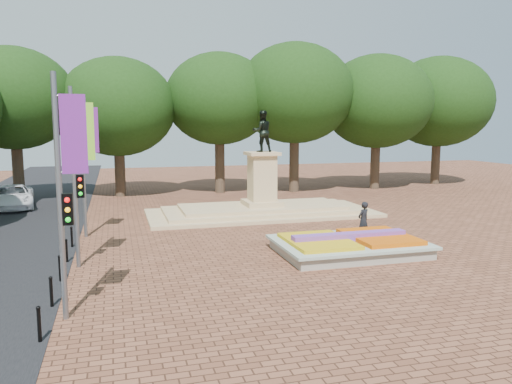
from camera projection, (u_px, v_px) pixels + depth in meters
The scene contains 8 objects.
ground at pixel (310, 244), 23.36m from camera, with size 90.00×90.00×0.00m, color brown.
flower_bed at pixel (350, 245), 21.68m from camera, with size 6.30×4.30×0.91m.
monument at pixel (262, 201), 30.86m from camera, with size 14.00×6.00×6.40m.
tree_row_back at pixel (255, 111), 40.25m from camera, with size 44.80×8.80×10.43m.
banner_poles at pixel (77, 169), 18.87m from camera, with size 0.88×11.17×7.00m.
bollard_row at pixel (63, 258), 18.97m from camera, with size 0.12×13.12×0.98m.
van at pixel (12, 197), 33.28m from camera, with size 2.55×5.54×1.54m, color white.
pedestrian at pixel (363, 221), 24.26m from camera, with size 0.68×0.44×1.85m, color black.
Camera 1 is at (-8.67, -21.26, 5.57)m, focal length 35.00 mm.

